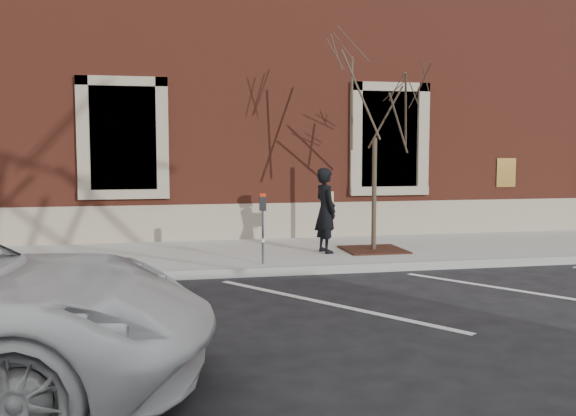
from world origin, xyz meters
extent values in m
plane|color=#28282B|center=(0.00, 0.00, 0.00)|extent=(120.00, 120.00, 0.00)
cube|color=#B7B6AC|center=(0.00, 1.75, 0.07)|extent=(40.00, 3.50, 0.15)
cube|color=#9E9E99|center=(0.00, -0.05, 0.07)|extent=(40.00, 0.12, 0.15)
cube|color=maroon|center=(0.00, 7.75, 4.00)|extent=(40.00, 8.50, 8.00)
cube|color=gray|center=(0.00, 3.53, 0.55)|extent=(40.00, 0.06, 0.80)
cube|color=black|center=(-3.00, 3.65, 2.40)|extent=(1.40, 0.30, 2.20)
cube|color=gray|center=(-3.00, 3.48, 1.20)|extent=(1.90, 0.20, 0.20)
cube|color=black|center=(3.00, 3.65, 2.40)|extent=(1.40, 0.30, 2.20)
cube|color=gray|center=(3.00, 3.48, 1.20)|extent=(1.90, 0.20, 0.20)
imported|color=black|center=(0.89, 1.30, 0.98)|extent=(0.51, 0.67, 1.65)
cylinder|color=#595B60|center=(-0.52, 0.26, 0.62)|extent=(0.04, 0.04, 0.94)
cube|color=black|center=(-0.52, 0.26, 1.21)|extent=(0.11, 0.08, 0.24)
cube|color=red|center=(-0.52, 0.26, 1.36)|extent=(0.10, 0.08, 0.06)
cube|color=white|center=(-0.52, 0.22, 0.57)|extent=(0.05, 0.00, 0.07)
cube|color=#391F12|center=(1.90, 1.35, 0.16)|extent=(1.18, 1.18, 0.03)
cylinder|color=brown|center=(1.90, 1.35, 1.27)|extent=(0.09, 0.09, 2.23)
camera|label=1|loc=(-2.32, -10.69, 2.14)|focal=40.00mm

